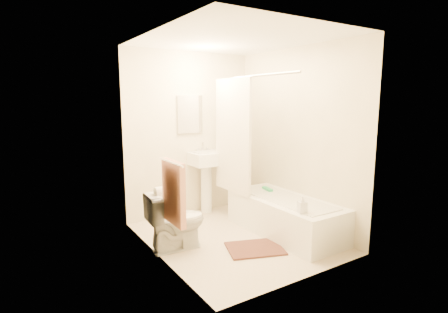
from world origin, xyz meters
TOP-DOWN VIEW (x-y plane):
  - floor at (0.00, 0.00)m, footprint 2.40×2.40m
  - ceiling at (0.00, 0.00)m, footprint 2.40×2.40m
  - wall_back at (0.00, 1.20)m, footprint 2.00×0.02m
  - wall_left at (-1.00, 0.00)m, footprint 0.02×2.40m
  - wall_right at (1.00, 0.00)m, footprint 0.02×2.40m
  - mirror at (0.00, 1.18)m, footprint 0.40×0.03m
  - curtain_rod at (0.30, 0.10)m, footprint 0.03×1.70m
  - shower_curtain at (0.30, 0.50)m, footprint 0.04×0.80m
  - towel_bar at (-0.96, -0.25)m, footprint 0.02×0.60m
  - towel at (-0.93, -0.25)m, footprint 0.06×0.45m
  - toilet_paper at (-0.93, 0.12)m, footprint 0.11×0.12m
  - toilet at (-0.75, 0.10)m, footprint 0.70×0.43m
  - sink at (0.21, 1.06)m, footprint 0.53×0.42m
  - bathtub at (0.65, -0.20)m, footprint 0.70×1.61m
  - bath_mat at (0.00, -0.41)m, footprint 0.75×0.66m
  - soap_bottle at (0.42, -0.73)m, footprint 0.11×0.11m
  - scrub_brush at (0.71, 0.24)m, footprint 0.10×0.22m

SIDE VIEW (x-z plane):
  - floor at x=0.00m, z-range 0.00..0.00m
  - bath_mat at x=0.00m, z-range 0.00..0.02m
  - bathtub at x=0.65m, z-range 0.00..0.45m
  - toilet at x=-0.75m, z-range 0.00..0.66m
  - scrub_brush at x=0.71m, z-range 0.45..0.49m
  - sink at x=0.21m, z-range 0.00..1.02m
  - soap_bottle at x=0.42m, z-range 0.45..0.65m
  - toilet_paper at x=-0.93m, z-range 0.64..0.76m
  - towel at x=-0.93m, z-range 0.45..1.11m
  - towel_bar at x=-0.96m, z-range 1.09..1.11m
  - wall_back at x=0.00m, z-range 0.00..2.40m
  - wall_left at x=-1.00m, z-range 0.00..2.40m
  - wall_right at x=1.00m, z-range 0.00..2.40m
  - shower_curtain at x=0.30m, z-range 0.44..2.00m
  - mirror at x=0.00m, z-range 1.23..1.77m
  - curtain_rod at x=0.30m, z-range 1.98..2.02m
  - ceiling at x=0.00m, z-range 2.40..2.40m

